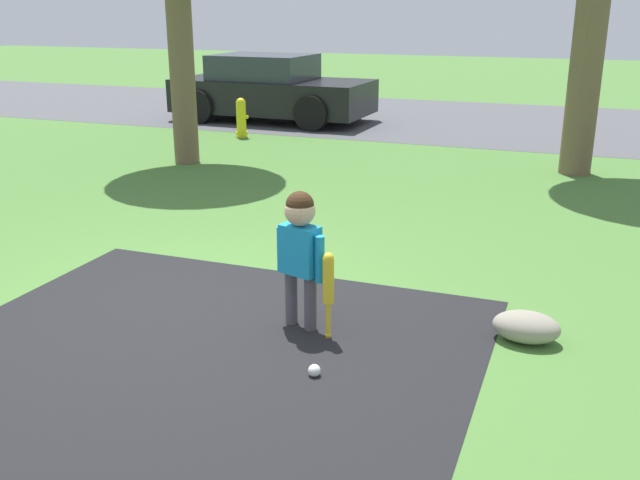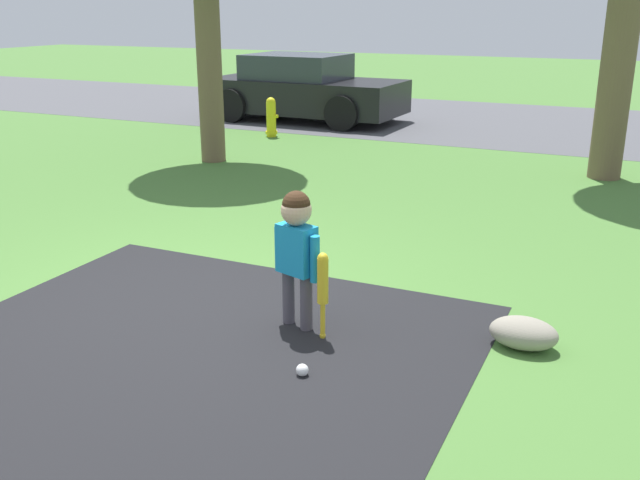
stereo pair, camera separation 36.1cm
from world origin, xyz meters
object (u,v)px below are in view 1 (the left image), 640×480
at_px(sports_ball, 314,370).
at_px(baseball_bat, 328,284).
at_px(parked_car, 271,90).
at_px(fire_hydrant, 241,118).
at_px(child, 300,241).

bearing_deg(sports_ball, baseball_bat, 101.07).
bearing_deg(parked_car, fire_hydrant, -79.07).
xyz_separation_m(child, baseball_bat, (0.25, -0.11, -0.25)).
height_order(child, baseball_bat, child).
relative_size(fire_hydrant, parked_car, 0.18).
height_order(fire_hydrant, parked_car, parked_car).
bearing_deg(child, fire_hydrant, 136.98).
relative_size(child, sports_ball, 12.65).
bearing_deg(child, baseball_bat, -5.72).
height_order(baseball_bat, sports_ball, baseball_bat).
distance_m(baseball_bat, fire_hydrant, 8.29).
distance_m(child, baseball_bat, 0.37).
relative_size(sports_ball, parked_car, 0.02).
relative_size(baseball_bat, sports_ball, 7.91).
relative_size(child, parked_car, 0.26).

